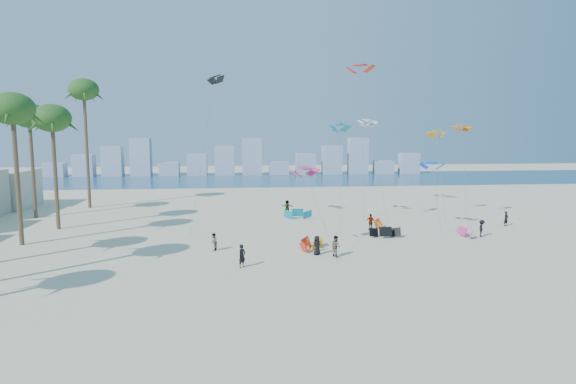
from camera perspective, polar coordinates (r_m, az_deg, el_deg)
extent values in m
plane|color=beige|center=(30.65, -2.61, -12.34)|extent=(220.00, 220.00, 0.00)
plane|color=navy|center=(101.35, -4.90, 1.51)|extent=(220.00, 220.00, 0.00)
imported|color=black|center=(36.80, -5.45, -7.53)|extent=(0.76, 0.76, 1.78)
imported|color=gray|center=(39.89, 5.65, -6.37)|extent=(0.98, 1.06, 1.76)
imported|color=black|center=(40.32, 3.43, -6.30)|extent=(0.94, 0.88, 1.62)
imported|color=gray|center=(50.75, 9.71, -3.50)|extent=(0.98, 1.00, 1.69)
imported|color=black|center=(50.46, 21.90, -4.01)|extent=(1.09, 1.24, 1.67)
imported|color=gray|center=(59.72, -0.09, -1.76)|extent=(1.64, 1.04, 1.68)
imported|color=black|center=(57.10, 24.35, -2.89)|extent=(0.69, 0.61, 1.60)
imported|color=gray|center=(42.08, -8.77, -5.85)|extent=(0.74, 0.86, 1.53)
cylinder|color=#595959|center=(39.52, 3.84, -2.54)|extent=(2.02, 4.64, 7.10)
cylinder|color=#595959|center=(52.65, 6.18, 2.03)|extent=(0.91, 5.29, 10.94)
cylinder|color=#595959|center=(55.48, 20.16, 1.81)|extent=(0.88, 4.12, 10.77)
cylinder|color=#595959|center=(48.91, -10.02, 4.38)|extent=(2.49, 4.84, 15.75)
cylinder|color=#595959|center=(51.26, 10.66, 2.03)|extent=(1.38, 4.13, 11.33)
cylinder|color=#595959|center=(50.02, 17.16, -0.85)|extent=(0.53, 4.47, 6.94)
cylinder|color=#595959|center=(57.51, 8.73, 5.97)|extent=(0.43, 4.85, 18.00)
cylinder|color=#595959|center=(57.24, 17.59, 1.73)|extent=(0.50, 4.84, 10.09)
cylinder|color=brown|center=(49.09, -29.33, 1.46)|extent=(0.40, 0.40, 12.16)
ellipsoid|color=#254F1C|center=(48.94, -29.79, 8.55)|extent=(3.80, 3.80, 2.85)
cylinder|color=brown|center=(55.34, -25.78, 1.90)|extent=(0.40, 0.40, 11.50)
ellipsoid|color=#254F1C|center=(55.16, -26.12, 7.85)|extent=(3.80, 3.80, 2.85)
cylinder|color=brown|center=(63.64, -27.93, 2.60)|extent=(0.40, 0.40, 11.95)
ellipsoid|color=#254F1C|center=(63.51, -28.25, 7.98)|extent=(3.80, 3.80, 2.85)
cylinder|color=brown|center=(68.78, -22.66, 4.66)|extent=(0.40, 0.40, 15.48)
ellipsoid|color=#254F1C|center=(68.92, -22.98, 11.09)|extent=(3.80, 3.80, 2.85)
cube|color=beige|center=(74.25, -30.82, 0.28)|extent=(8.00, 7.00, 5.00)
cube|color=#9EADBF|center=(118.28, -25.81, 2.37)|extent=(4.40, 3.00, 3.00)
cube|color=#9EADBF|center=(116.25, -22.96, 2.89)|extent=(4.40, 3.00, 4.80)
cube|color=#9EADBF|center=(114.51, -20.01, 3.42)|extent=(4.40, 3.00, 6.60)
cube|color=#9EADBF|center=(113.10, -16.98, 3.96)|extent=(4.40, 3.00, 8.40)
cube|color=#9EADBF|center=(112.25, -13.82, 2.66)|extent=(4.40, 3.00, 3.00)
cube|color=#9EADBF|center=(111.49, -10.67, 3.18)|extent=(4.40, 3.00, 4.80)
cube|color=#9EADBF|center=(111.08, -7.49, 3.70)|extent=(4.40, 3.00, 6.60)
cube|color=#9EADBF|center=(111.02, -4.29, 4.20)|extent=(4.40, 3.00, 8.40)
cube|color=#9EADBF|center=(111.54, -1.09, 2.85)|extent=(4.40, 3.00, 3.00)
cube|color=#9EADBF|center=(112.15, 2.08, 3.33)|extent=(4.40, 3.00, 4.80)
cube|color=#9EADBF|center=(113.10, 5.20, 3.80)|extent=(4.40, 3.00, 6.60)
cube|color=#9EADBF|center=(114.40, 8.26, 4.24)|extent=(4.40, 3.00, 8.40)
cube|color=#9EADBF|center=(116.23, 11.21, 2.89)|extent=(4.40, 3.00, 3.00)
cube|color=#9EADBF|center=(118.13, 14.10, 3.32)|extent=(4.40, 3.00, 4.80)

